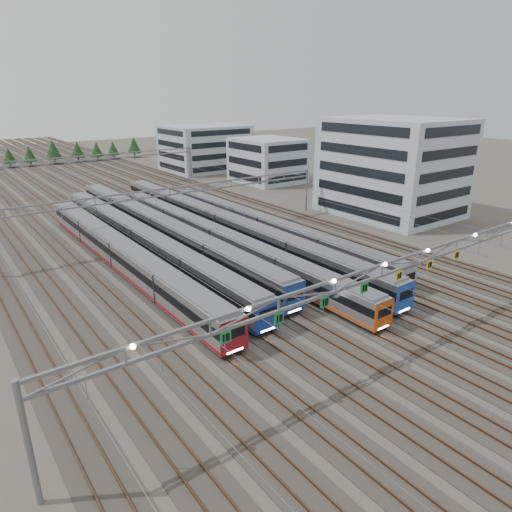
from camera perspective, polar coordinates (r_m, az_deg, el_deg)
ground at (r=42.94m, az=14.59°, el=-10.81°), size 400.00×400.00×0.00m
track_bed at (r=127.56m, az=-22.71°, el=9.33°), size 54.00×260.00×5.42m
train_a at (r=60.26m, az=-16.52°, el=0.26°), size 2.81×51.97×3.66m
train_b at (r=65.60m, az=-14.18°, el=2.03°), size 2.76×58.08×3.59m
train_c at (r=70.48m, az=-11.98°, el=3.47°), size 2.83×62.47×3.68m
train_d at (r=64.61m, az=-4.85°, el=2.17°), size 2.55×58.69×3.31m
train_e at (r=71.47m, az=-4.18°, el=4.05°), size 2.77×68.07×3.61m
train_f at (r=70.20m, az=1.01°, el=3.71°), size 2.59×52.87×3.37m
gantry_near at (r=39.78m, az=15.55°, el=-2.06°), size 56.36×0.61×8.08m
gantry_mid at (r=70.76m, az=-10.72°, el=7.22°), size 56.36×0.36×8.00m
gantry_far at (r=112.48m, az=-21.07°, el=10.86°), size 56.36×0.36×8.00m
depot_bldg_south at (r=87.55m, az=16.68°, el=10.58°), size 18.00×22.00×17.16m
depot_bldg_mid at (r=116.48m, az=1.43°, el=11.88°), size 14.00×16.00×10.66m
depot_bldg_north at (r=135.95m, az=-6.34°, el=13.30°), size 22.00×18.00×12.50m
treeline at (r=156.86m, az=-28.43°, el=11.22°), size 81.20×5.60×7.02m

